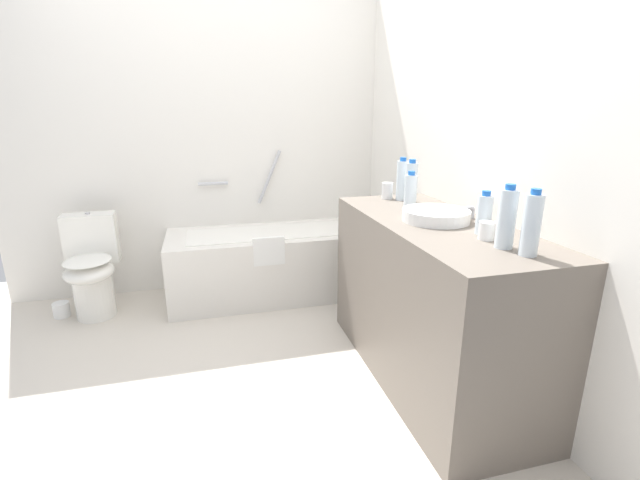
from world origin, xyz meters
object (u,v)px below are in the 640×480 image
(toilet, at_px, (92,268))
(water_bottle_2, at_px, (507,218))
(sink_faucet, at_px, (470,213))
(toilet_paper_roll, at_px, (61,310))
(bathtub, at_px, (280,260))
(water_bottle_3, at_px, (484,214))
(drinking_glass_0, at_px, (487,231))
(water_bottle_1, at_px, (532,225))
(drinking_glass_1, at_px, (387,191))
(water_bottle_0, at_px, (402,180))
(water_bottle_5, at_px, (411,183))
(water_bottle_4, at_px, (411,192))
(sink_basin, at_px, (436,215))

(toilet, height_order, water_bottle_2, water_bottle_2)
(sink_faucet, xyz_separation_m, toilet_paper_roll, (-2.34, 1.29, -0.85))
(bathtub, relative_size, water_bottle_3, 8.55)
(sink_faucet, height_order, drinking_glass_0, drinking_glass_0)
(water_bottle_2, xyz_separation_m, water_bottle_3, (0.04, 0.20, -0.03))
(drinking_glass_0, bearing_deg, water_bottle_1, -84.71)
(water_bottle_1, height_order, drinking_glass_1, water_bottle_1)
(sink_faucet, distance_m, water_bottle_2, 0.51)
(toilet, height_order, water_bottle_3, water_bottle_3)
(water_bottle_0, xyz_separation_m, drinking_glass_1, (-0.07, 0.06, -0.07))
(water_bottle_5, relative_size, drinking_glass_1, 2.60)
(bathtub, distance_m, drinking_glass_0, 1.88)
(water_bottle_4, xyz_separation_m, drinking_glass_1, (-0.00, 0.31, -0.05))
(water_bottle_0, relative_size, drinking_glass_0, 3.38)
(water_bottle_5, xyz_separation_m, toilet_paper_roll, (-2.22, 0.86, -0.94))
(sink_faucet, xyz_separation_m, water_bottle_2, (-0.16, -0.47, 0.09))
(water_bottle_1, height_order, toilet_paper_roll, water_bottle_1)
(water_bottle_1, relative_size, water_bottle_2, 1.00)
(toilet, relative_size, water_bottle_3, 3.65)
(water_bottle_2, distance_m, water_bottle_4, 0.77)
(sink_basin, relative_size, drinking_glass_0, 4.33)
(sink_basin, distance_m, water_bottle_1, 0.59)
(water_bottle_2, distance_m, drinking_glass_0, 0.15)
(water_bottle_1, distance_m, drinking_glass_0, 0.24)
(sink_faucet, distance_m, water_bottle_3, 0.30)
(water_bottle_3, bearing_deg, toilet, 142.12)
(sink_faucet, xyz_separation_m, water_bottle_3, (-0.11, -0.27, 0.06))
(water_bottle_4, height_order, toilet_paper_roll, water_bottle_4)
(water_bottle_3, relative_size, toilet_paper_roll, 1.78)
(water_bottle_2, distance_m, drinking_glass_1, 1.08)
(water_bottle_2, bearing_deg, sink_basin, 94.93)
(bathtub, bearing_deg, water_bottle_4, -60.32)
(toilet, distance_m, drinking_glass_0, 2.61)
(sink_faucet, bearing_deg, toilet_paper_roll, 151.18)
(water_bottle_3, distance_m, water_bottle_5, 0.70)
(toilet, bearing_deg, bathtub, 88.63)
(sink_basin, xyz_separation_m, water_bottle_4, (0.00, 0.29, 0.07))
(water_bottle_2, bearing_deg, bathtub, 109.18)
(toilet_paper_roll, bearing_deg, water_bottle_5, -21.29)
(water_bottle_2, bearing_deg, water_bottle_3, 78.31)
(toilet, bearing_deg, water_bottle_0, 66.77)
(drinking_glass_0, bearing_deg, bathtub, 110.66)
(bathtub, height_order, water_bottle_0, water_bottle_0)
(water_bottle_4, xyz_separation_m, water_bottle_5, (0.07, 0.13, 0.02))
(water_bottle_3, bearing_deg, water_bottle_0, 91.34)
(bathtub, xyz_separation_m, toilet_paper_roll, (-1.57, -0.02, -0.22))
(sink_basin, bearing_deg, water_bottle_0, 83.23)
(sink_faucet, distance_m, drinking_glass_1, 0.63)
(water_bottle_0, xyz_separation_m, water_bottle_4, (-0.06, -0.24, -0.02))
(sink_faucet, xyz_separation_m, water_bottle_5, (-0.13, 0.43, 0.09))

